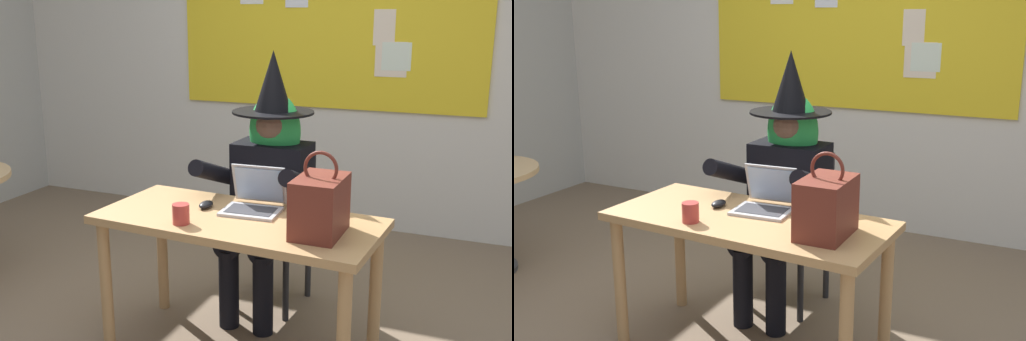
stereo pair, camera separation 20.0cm
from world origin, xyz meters
The scene contains 8 objects.
wall_back_bulletin centered at (0.00, 2.12, 1.39)m, with size 5.78×2.32×2.76m.
desk_main centered at (0.19, 0.00, 0.62)m, with size 1.40×0.69×0.72m.
chair_at_desk centered at (0.14, 0.67, 0.50)m, with size 0.44×0.44×0.89m.
person_costumed centered at (0.14, 0.55, 0.80)m, with size 0.60×0.69×1.48m.
laptop centered at (0.22, 0.14, 0.77)m, with size 0.30×0.29×0.21m.
computer_mouse centered at (-0.02, 0.07, 0.74)m, with size 0.06×0.10×0.03m, color black.
handbag centered at (0.62, -0.07, 0.86)m, with size 0.20×0.30×0.38m.
coffee_mug centered at (-0.01, -0.18, 0.77)m, with size 0.08×0.08×0.10m, color #B23833.
Camera 2 is at (1.53, -2.44, 1.67)m, focal length 42.88 mm.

